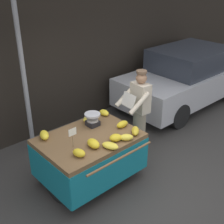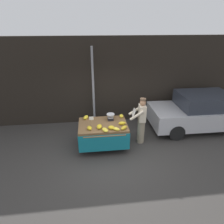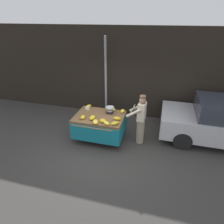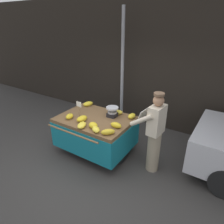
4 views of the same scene
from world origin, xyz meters
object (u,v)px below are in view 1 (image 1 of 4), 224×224
object	(u,v)px
banana_cart	(89,149)
banana_bunch_9	(135,131)
price_sign	(73,134)
parked_car	(186,77)
banana_bunch_0	(79,153)
street_pole	(24,75)
banana_bunch_2	(126,137)
banana_bunch_4	(88,119)
vendor_person	(139,111)
banana_bunch_3	(93,144)
banana_bunch_8	(122,124)
banana_bunch_7	(104,113)
weighing_scale	(93,120)
banana_bunch_1	(116,138)
banana_bunch_5	(44,135)
banana_bunch_6	(110,146)

from	to	relation	value
banana_cart	banana_bunch_9	xyz separation A→B (m)	(0.65, -0.44, 0.29)
price_sign	parked_car	world-z (taller)	parked_car
banana_bunch_0	street_pole	bearing A→B (deg)	83.92
banana_bunch_0	banana_bunch_2	xyz separation A→B (m)	(0.84, -0.15, -0.01)
banana_bunch_4	vendor_person	xyz separation A→B (m)	(1.04, -0.30, -0.08)
price_sign	parked_car	size ratio (longest dim) A/B	0.09
banana_bunch_3	banana_bunch_9	world-z (taller)	banana_bunch_3
banana_bunch_8	banana_bunch_7	bearing A→B (deg)	83.34
weighing_scale	banana_bunch_7	world-z (taller)	weighing_scale
banana_bunch_0	vendor_person	xyz separation A→B (m)	(1.82, 0.47, -0.09)
parked_car	banana_bunch_9	bearing A→B (deg)	-158.20
banana_bunch_1	banana_bunch_2	size ratio (longest dim) A/B	0.91
price_sign	banana_bunch_1	xyz separation A→B (m)	(0.63, -0.30, -0.19)
banana_bunch_2	vendor_person	world-z (taller)	vendor_person
banana_bunch_0	banana_bunch_7	bearing A→B (deg)	33.54
banana_bunch_3	banana_bunch_8	distance (m)	0.79
banana_bunch_3	banana_bunch_8	size ratio (longest dim) A/B	1.08
banana_bunch_8	banana_bunch_5	bearing A→B (deg)	153.75
banana_bunch_0	banana_bunch_4	xyz separation A→B (m)	(0.78, 0.78, -0.00)
price_sign	banana_bunch_4	world-z (taller)	price_sign
banana_bunch_1	banana_bunch_2	bearing A→B (deg)	-34.29
street_pole	banana_cart	distance (m)	1.90
price_sign	banana_bunch_7	distance (m)	1.22
parked_car	banana_bunch_8	bearing A→B (deg)	-162.93
banana_bunch_1	banana_bunch_6	xyz separation A→B (m)	(-0.21, -0.11, -0.01)
banana_bunch_1	banana_bunch_3	size ratio (longest dim) A/B	0.78
banana_bunch_0	banana_bunch_4	world-z (taller)	banana_bunch_0
banana_bunch_5	vendor_person	bearing A→B (deg)	-9.53
banana_bunch_8	banana_bunch_4	bearing A→B (deg)	118.78
banana_bunch_7	vendor_person	bearing A→B (deg)	-23.94
banana_bunch_1	parked_car	bearing A→B (deg)	18.89
banana_bunch_7	parked_car	xyz separation A→B (m)	(3.30, 0.47, -0.21)
banana_bunch_2	banana_bunch_7	xyz separation A→B (m)	(0.31, 0.92, 0.00)
street_pole	vendor_person	world-z (taller)	street_pole
vendor_person	banana_bunch_1	bearing A→B (deg)	-154.95
banana_bunch_5	banana_bunch_2	bearing A→B (deg)	-44.60
parked_car	banana_bunch_2	bearing A→B (deg)	-159.03
banana_bunch_9	banana_bunch_7	bearing A→B (deg)	86.21
banana_bunch_8	banana_bunch_3	bearing A→B (deg)	-168.94
street_pole	banana_bunch_3	distance (m)	2.03
banana_bunch_1	banana_bunch_6	bearing A→B (deg)	-153.21
weighing_scale	banana_bunch_0	size ratio (longest dim) A/B	1.31
banana_bunch_2	banana_bunch_3	xyz separation A→B (m)	(-0.53, 0.20, 0.01)
banana_bunch_6	banana_bunch_9	bearing A→B (deg)	4.63
street_pole	banana_bunch_1	xyz separation A→B (m)	(0.49, -2.01, -0.67)
banana_bunch_3	parked_car	world-z (taller)	parked_car
banana_cart	vendor_person	size ratio (longest dim) A/B	0.97
price_sign	banana_bunch_9	size ratio (longest dim) A/B	1.25
banana_bunch_5	vendor_person	distance (m)	1.96
price_sign	banana_bunch_4	distance (m)	0.90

